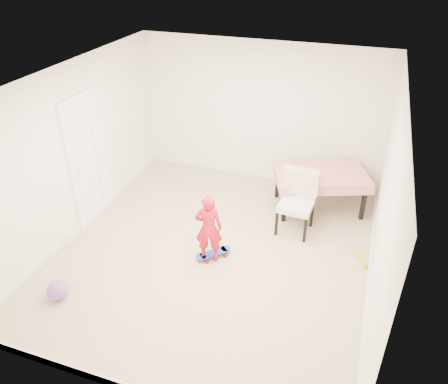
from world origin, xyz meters
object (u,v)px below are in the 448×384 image
(dining_chair, at_px, (296,204))
(balloon, at_px, (58,290))
(dining_table, at_px, (319,190))
(child, at_px, (209,230))
(skateboard, at_px, (214,254))

(dining_chair, distance_m, balloon, 3.64)
(dining_table, distance_m, child, 2.33)
(balloon, bearing_deg, dining_chair, 43.75)
(dining_chair, bearing_deg, balloon, -132.11)
(skateboard, bearing_deg, dining_table, 9.79)
(dining_chair, relative_size, child, 0.96)
(skateboard, relative_size, balloon, 2.01)
(skateboard, relative_size, child, 0.53)
(skateboard, bearing_deg, balloon, 175.48)
(dining_chair, distance_m, skateboard, 1.52)
(dining_table, relative_size, balloon, 5.35)
(skateboard, height_order, child, child)
(dining_table, height_order, dining_chair, dining_chair)
(dining_table, bearing_deg, balloon, -152.27)
(dining_chair, distance_m, child, 1.53)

